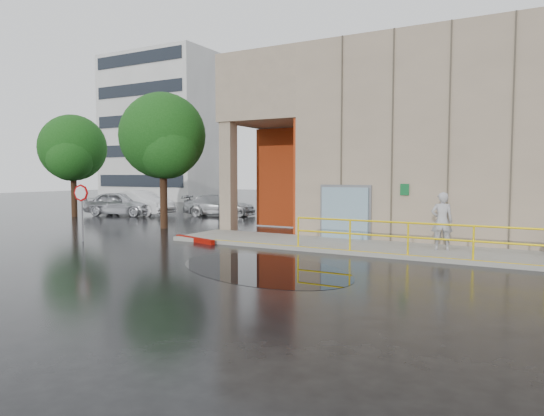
# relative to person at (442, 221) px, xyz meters

# --- Properties ---
(ground) EXTENTS (120.00, 120.00, 0.00)m
(ground) POSITION_rel_person_xyz_m (-4.05, -4.70, -1.11)
(ground) COLOR black
(ground) RESTS_ON ground
(sidewalk) EXTENTS (20.00, 3.00, 0.15)m
(sidewalk) POSITION_rel_person_xyz_m (-0.05, -0.20, -1.04)
(sidewalk) COLOR gray
(sidewalk) RESTS_ON ground
(building) EXTENTS (20.00, 10.17, 8.00)m
(building) POSITION_rel_person_xyz_m (1.05, 6.29, 3.09)
(building) COLOR gray
(building) RESTS_ON ground
(guardrail) EXTENTS (9.56, 0.06, 1.03)m
(guardrail) POSITION_rel_person_xyz_m (0.20, -1.55, -0.43)
(guardrail) COLOR yellow
(guardrail) RESTS_ON sidewalk
(distant_building) EXTENTS (12.00, 8.08, 15.00)m
(distant_building) POSITION_rel_person_xyz_m (-32.05, 23.28, 6.39)
(distant_building) COLOR #B9B9B4
(distant_building) RESTS_ON ground
(person) EXTENTS (0.80, 0.63, 1.92)m
(person) POSITION_rel_person_xyz_m (0.00, 0.00, 0.00)
(person) COLOR #AFAFB4
(person) RESTS_ON sidewalk
(stop_sign) EXTENTS (0.68, 0.15, 2.27)m
(stop_sign) POSITION_rel_person_xyz_m (-13.05, -3.63, 0.57)
(stop_sign) COLOR slate
(stop_sign) RESTS_ON ground
(red_curb) EXTENTS (2.34, 0.91, 0.18)m
(red_curb) POSITION_rel_person_xyz_m (-9.05, -1.60, -1.02)
(red_curb) COLOR #8C0B03
(red_curb) RESTS_ON ground
(puddle) EXTENTS (7.00, 5.76, 0.01)m
(puddle) POSITION_rel_person_xyz_m (-3.99, -5.01, -1.11)
(puddle) COLOR black
(puddle) RESTS_ON ground
(car_a) EXTENTS (4.87, 2.87, 1.56)m
(car_a) POSITION_rel_person_xyz_m (-20.80, 5.80, -0.33)
(car_a) COLOR silver
(car_a) RESTS_ON ground
(car_b) EXTENTS (4.86, 1.83, 1.59)m
(car_b) POSITION_rel_person_xyz_m (-20.05, 6.83, -0.32)
(car_b) COLOR white
(car_b) RESTS_ON ground
(car_c) EXTENTS (4.98, 3.35, 1.34)m
(car_c) POSITION_rel_person_xyz_m (-14.99, 8.65, -0.44)
(car_c) COLOR #A0A3A7
(car_c) RESTS_ON ground
(tree_near) EXTENTS (4.18, 4.18, 6.63)m
(tree_near) POSITION_rel_person_xyz_m (-13.22, 1.45, 3.25)
(tree_near) COLOR black
(tree_near) RESTS_ON ground
(tree_far) EXTENTS (4.10, 4.11, 6.36)m
(tree_far) POSITION_rel_person_xyz_m (-22.59, 3.71, 3.02)
(tree_far) COLOR black
(tree_far) RESTS_ON ground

